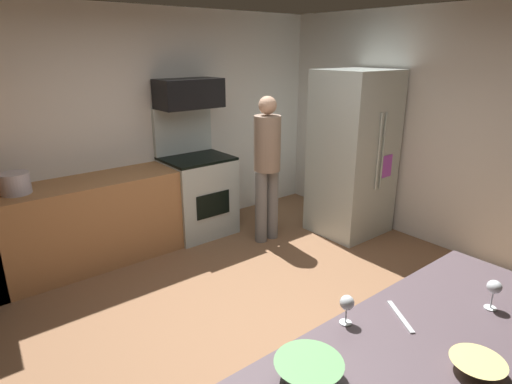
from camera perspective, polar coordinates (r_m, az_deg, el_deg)
ground_plane at (r=3.68m, az=1.78°, el=-17.38°), size 5.20×4.80×0.02m
wall_back at (r=5.06m, az=-15.73°, el=8.24°), size 5.20×0.12×2.60m
wall_right at (r=5.09m, az=24.41°, el=7.34°), size 0.12×4.80×2.60m
lower_cabinet_run at (r=4.68m, az=-23.13°, el=-4.30°), size 2.40×0.60×0.90m
oven_range at (r=5.17m, az=-7.83°, el=-0.02°), size 0.76×0.65×1.51m
microwave at (r=5.00m, az=-8.95°, el=12.91°), size 0.74×0.38×0.33m
refrigerator at (r=5.19m, az=12.81°, el=4.98°), size 0.82×0.77×1.94m
person_cook at (r=4.80m, az=1.49°, el=3.98°), size 0.31×0.30×1.68m
mixing_bowl_large at (r=1.84m, az=7.05°, el=-22.71°), size 0.28×0.28×0.09m
mixing_bowl_small at (r=2.07m, az=27.47°, el=-20.05°), size 0.22×0.22×0.06m
wine_glass_mid at (r=2.13m, az=12.08°, el=-14.45°), size 0.07×0.07×0.15m
wine_glass_extra at (r=2.49m, az=29.28°, el=-11.18°), size 0.07×0.07×0.16m
knife_paring at (r=2.30m, az=18.76°, el=-15.49°), size 0.16×0.24×0.01m
stock_pot at (r=4.43m, az=-29.58°, el=1.01°), size 0.26×0.26×0.19m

